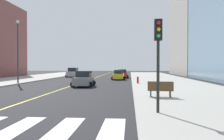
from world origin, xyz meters
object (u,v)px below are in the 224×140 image
Objects in this scene: car_gray_third at (84,79)px; fire_hydrant at (138,80)px; car_red_fourth at (122,74)px; park_bench at (160,90)px; car_silver_nearest at (73,73)px; street_lamp at (18,46)px; car_yellow_second at (119,75)px; traffic_light_near_corner at (158,47)px.

car_gray_third is 7.23m from fire_hydrant.
car_red_fourth is 2.11× the size of park_bench.
car_silver_nearest is 19.91m from street_lamp.
car_yellow_second is 0.87× the size of traffic_light_near_corner.
fire_hydrant is at bearing 96.59° from car_red_fourth.
traffic_light_near_corner is at bearing 97.79° from car_yellow_second.
car_gray_third is 0.49× the size of street_lamp.
car_red_fourth is at bearing -93.19° from car_yellow_second.
car_yellow_second is 16.90m from street_lamp.
park_bench reaches higher than fire_hydrant.
car_red_fourth is (3.86, 19.29, -0.04)m from car_gray_third.
car_silver_nearest reaches higher than car_yellow_second.
car_yellow_second is 0.47× the size of street_lamp.
street_lamp reaches higher than car_silver_nearest.
car_silver_nearest is 35.30m from park_bench.
traffic_light_near_corner is 4.95× the size of fire_hydrant.
car_yellow_second is 0.98× the size of car_red_fourth.
car_silver_nearest is 1.16× the size of car_red_fourth.
car_silver_nearest is at bearing -70.58° from traffic_light_near_corner.
car_yellow_second is at bearing -41.45° from car_silver_nearest.
car_gray_third is 10.76m from street_lamp.
fire_hydrant is 0.11× the size of street_lamp.
fire_hydrant is (2.46, -15.79, -0.22)m from car_red_fourth.
park_bench is (3.61, -29.08, -0.11)m from car_red_fourth.
park_bench is 0.22× the size of street_lamp.
car_red_fourth is 21.27m from street_lamp.
fire_hydrant is (2.93, -9.92, -0.21)m from car_yellow_second.
car_silver_nearest is 1.02× the size of traffic_light_near_corner.
car_gray_third reaches higher than car_red_fourth.
car_gray_third reaches higher than car_yellow_second.
car_silver_nearest is 0.55× the size of street_lamp.
car_yellow_second is 29.10m from traffic_light_near_corner.
fire_hydrant is 16.34m from street_lamp.
car_red_fourth is 15.99m from fire_hydrant.
car_gray_third is at bearing -151.05° from fire_hydrant.
park_bench is at bearing -85.06° from fire_hydrant.
traffic_light_near_corner is at bearing -49.19° from street_lamp.
car_red_fourth is at bearing 12.21° from park_bench.
traffic_light_near_corner is 0.54× the size of street_lamp.
car_silver_nearest is at bearing 82.08° from street_lamp.
car_silver_nearest is at bearing -74.13° from car_gray_third.
fire_hydrant is (-1.15, 13.29, -0.11)m from park_bench.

